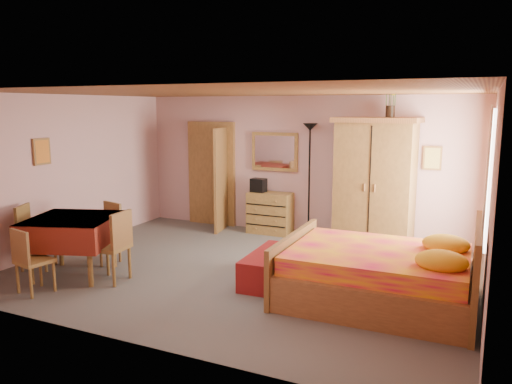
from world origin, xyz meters
The scene contains 23 objects.
floor centered at (0.00, 0.00, 0.00)m, with size 6.50×6.50×0.00m, color #625E56.
ceiling centered at (0.00, 0.00, 2.60)m, with size 6.50×6.50×0.00m, color brown.
wall_back centered at (0.00, 2.50, 1.30)m, with size 6.50×0.10×2.60m, color #C69390.
wall_front centered at (0.00, -2.50, 1.30)m, with size 6.50×0.10×2.60m, color #C69390.
wall_left centered at (-3.25, 0.00, 1.30)m, with size 0.10×5.00×2.60m, color #C69390.
wall_right centered at (3.25, 0.00, 1.30)m, with size 0.10×5.00×2.60m, color #C69390.
doorway centered at (-1.90, 2.47, 1.02)m, with size 1.06×0.12×2.15m, color #9E6B35.
window centered at (3.21, 1.20, 1.45)m, with size 0.08×1.40×1.95m, color white.
picture_left centered at (-3.22, -0.60, 1.70)m, with size 0.04×0.32×0.42m, color orange.
picture_back centered at (2.35, 2.47, 1.55)m, with size 0.30×0.04×0.40m, color #D8BF59.
chest_of_drawers centered at (-0.51, 2.25, 0.39)m, with size 0.83×0.42×0.79m, color olive.
wall_mirror centered at (-0.51, 2.46, 1.55)m, with size 0.93×0.05×0.73m, color white.
stereo centered at (-0.75, 2.24, 0.92)m, with size 0.28×0.20×0.26m, color black.
floor_lamp centered at (0.25, 2.31, 1.05)m, with size 0.27×0.27×2.10m, color black.
wardrobe centered at (1.47, 2.18, 1.11)m, with size 1.42×0.73×2.22m, color olive.
sunflower_vase centered at (1.67, 2.21, 2.49)m, with size 0.21×0.21×0.54m, color yellow.
bed centered at (2.04, -0.30, 0.54)m, with size 2.33×1.83×1.08m, color #E1154B.
bench centered at (0.53, -0.20, 0.20)m, with size 0.46×1.23×0.41m, color maroon.
dining_table centered at (-2.10, -1.16, 0.43)m, with size 1.16×1.16×0.85m, color maroon.
chair_south centered at (-2.06, -1.88, 0.44)m, with size 0.40×0.40×0.87m, color olive.
chair_north centered at (-2.14, -0.50, 0.46)m, with size 0.42×0.42×0.93m, color #8F5E30.
chair_west centered at (-2.83, -1.14, 0.48)m, with size 0.44×0.44×0.96m, color #AB7139.
chair_east centered at (-1.47, -1.13, 0.50)m, with size 0.45×0.45×1.00m, color olive.
Camera 1 is at (3.17, -6.31, 2.40)m, focal length 35.00 mm.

